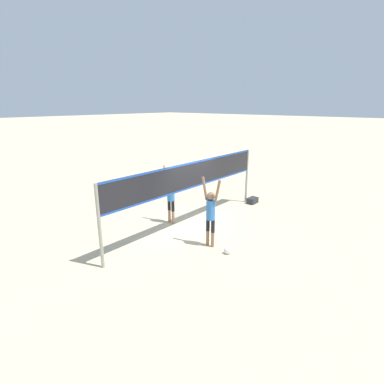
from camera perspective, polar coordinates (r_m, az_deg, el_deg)
ground_plane at (r=11.31m, az=0.00°, el=-6.55°), size 200.00×200.00×0.00m
volleyball_net at (r=10.73m, az=0.00°, el=2.42°), size 7.79×0.10×2.45m
player_spiker at (r=9.41m, az=3.57°, el=-3.66°), size 0.28×0.72×2.26m
player_blocker at (r=11.28m, az=-4.07°, el=-0.29°), size 0.28×0.72×2.23m
volleyball at (r=9.41m, az=6.79°, el=-10.98°), size 0.22×0.22×0.22m
gear_bag at (r=14.09m, az=11.45°, el=-1.58°), size 0.52×0.34×0.27m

